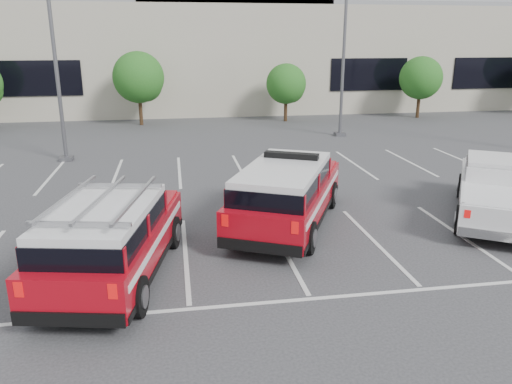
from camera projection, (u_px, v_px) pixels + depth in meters
The scene contains 11 objects.
ground at pixel (283, 249), 13.87m from camera, with size 120.00×120.00×0.00m, color #333335.
stall_markings at pixel (257, 199), 18.11m from camera, with size 23.00×15.00×0.01m, color silver.
convention_building at pixel (206, 50), 42.56m from camera, with size 60.00×16.99×13.20m.
tree_mid_left at pixel (140, 79), 33.00m from camera, with size 3.37×3.37×4.85m.
tree_mid_right at pixel (287, 85), 34.72m from camera, with size 2.77×2.77×3.99m.
tree_right at pixel (422, 79), 36.21m from camera, with size 3.07×3.07×4.42m.
light_pole_left at pixel (54, 48), 22.41m from camera, with size 0.90×0.60×10.24m.
light_pole_mid at pixel (344, 46), 28.53m from camera, with size 0.90×0.60×10.24m.
fire_chief_suv at pixel (287, 198), 15.34m from camera, with size 4.82×6.66×2.21m.
white_pickup at pixel (495, 195), 16.14m from camera, with size 5.00×6.29×1.87m.
ladder_suv at pixel (112, 244), 11.92m from camera, with size 3.33×6.00×2.23m.
Camera 1 is at (-2.84, -12.50, 5.59)m, focal length 35.00 mm.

